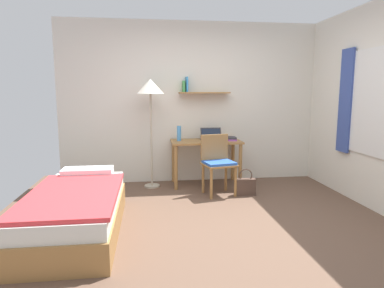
% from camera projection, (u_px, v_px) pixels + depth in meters
% --- Properties ---
extents(ground_plane, '(5.28, 5.28, 0.00)m').
position_uv_depth(ground_plane, '(221.00, 225.00, 3.76)').
color(ground_plane, brown).
extents(wall_back, '(4.40, 0.27, 2.60)m').
position_uv_depth(wall_back, '(196.00, 103.00, 5.55)').
color(wall_back, silver).
rests_on(wall_back, ground_plane).
extents(bed, '(0.88, 1.85, 0.54)m').
position_uv_depth(bed, '(77.00, 211.00, 3.53)').
color(bed, '#9E703D').
rests_on(bed, ground_plane).
extents(desk, '(1.10, 0.56, 0.72)m').
position_uv_depth(desk, '(206.00, 149.00, 5.36)').
color(desk, '#9E703D').
rests_on(desk, ground_plane).
extents(desk_chair, '(0.52, 0.47, 0.86)m').
position_uv_depth(desk_chair, '(218.00, 161.00, 4.89)').
color(desk_chair, '#9E703D').
rests_on(desk_chair, ground_plane).
extents(standing_lamp, '(0.41, 0.41, 1.67)m').
position_uv_depth(standing_lamp, '(150.00, 92.00, 5.09)').
color(standing_lamp, '#B2A893').
rests_on(standing_lamp, ground_plane).
extents(laptop, '(0.34, 0.21, 0.19)m').
position_uv_depth(laptop, '(211.00, 137.00, 5.39)').
color(laptop, black).
rests_on(laptop, desk).
extents(water_bottle, '(0.07, 0.07, 0.24)m').
position_uv_depth(water_bottle, '(179.00, 133.00, 5.29)').
color(water_bottle, '#4C99DB').
rests_on(water_bottle, desk).
extents(book_stack, '(0.16, 0.24, 0.05)m').
position_uv_depth(book_stack, '(231.00, 139.00, 5.37)').
color(book_stack, purple).
rests_on(book_stack, desk).
extents(handbag, '(0.28, 0.11, 0.39)m').
position_uv_depth(handbag, '(245.00, 186.00, 4.86)').
color(handbag, '#4C382D').
rests_on(handbag, ground_plane).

